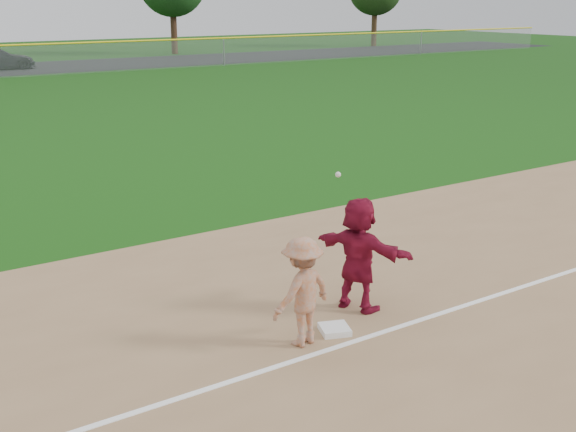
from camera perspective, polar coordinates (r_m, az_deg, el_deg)
ground at (r=11.52m, az=4.19°, el=-8.01°), size 160.00×160.00×0.00m
foul_line at (r=10.95m, az=6.79°, el=-9.32°), size 60.00×0.10×0.01m
first_base at (r=10.97m, az=3.71°, el=-8.93°), size 0.54×0.54×0.09m
base_runner at (r=11.49m, az=5.62°, el=-3.00°), size 1.10×1.81×1.86m
first_base_play at (r=10.32m, az=1.14°, el=-5.99°), size 1.31×0.78×2.44m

